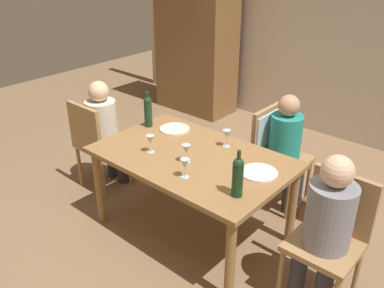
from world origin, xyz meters
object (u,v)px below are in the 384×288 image
wine_bottle_tall_green (148,111)px  armoire_cabinet (196,34)px  wine_glass_far (227,135)px  dinner_plate_host (259,173)px  chair_far_right (272,143)px  wine_glass_near_right (150,140)px  wine_bottle_dark_red (238,176)px  person_woman_host (327,224)px  person_man_guest (287,144)px  wine_glass_centre (186,150)px  person_man_bearded (104,126)px  wine_glass_near_left (185,164)px  dining_table (192,165)px  chair_left_end (96,140)px  dinner_plate_guest_left (175,129)px  handbag (313,206)px  chair_right_end (331,231)px

wine_bottle_tall_green → armoire_cabinet: bearing=120.1°
wine_glass_far → dinner_plate_host: bearing=-23.7°
armoire_cabinet → chair_far_right: 2.56m
wine_glass_near_right → wine_bottle_dark_red: bearing=-3.6°
person_woman_host → person_man_guest: size_ratio=1.04×
chair_far_right → wine_glass_near_right: chair_far_right is taller
person_man_guest → wine_glass_centre: person_man_guest is taller
person_man_guest → wine_glass_far: size_ratio=7.30×
wine_bottle_dark_red → wine_glass_far: 0.73m
person_woman_host → person_man_bearded: bearing=-1.3°
wine_bottle_dark_red → wine_glass_near_left: 0.42m
dining_table → person_man_guest: 0.95m
armoire_cabinet → chair_left_end: armoire_cabinet is taller
person_man_guest → dinner_plate_guest_left: 1.02m
person_man_bearded → handbag: bearing=24.5°
wine_bottle_tall_green → chair_left_end: bearing=-151.5°
chair_left_end → wine_glass_near_left: (1.34, -0.20, 0.31)m
armoire_cabinet → person_woman_host: (3.03, -2.27, -0.44)m
wine_glass_near_right → wine_glass_far: size_ratio=1.00×
chair_left_end → person_woman_host: size_ratio=0.81×
wine_bottle_tall_green → chair_far_right: bearing=37.8°
chair_right_end → dinner_plate_guest_left: size_ratio=3.40×
person_man_bearded → wine_glass_near_left: 1.39m
wine_glass_near_left → handbag: 1.46m
wine_bottle_tall_green → wine_glass_centre: wine_bottle_tall_green is taller
wine_bottle_dark_red → person_man_bearded: bearing=171.6°
chair_left_end → dinner_plate_host: 1.73m
armoire_cabinet → wine_bottle_tall_green: armoire_cabinet is taller
wine_bottle_dark_red → wine_glass_near_right: wine_bottle_dark_red is taller
chair_right_end → wine_bottle_tall_green: (-1.83, 0.08, 0.35)m
dinner_plate_guest_left → handbag: size_ratio=0.97×
dining_table → handbag: dining_table is taller
armoire_cabinet → chair_far_right: size_ratio=2.37×
wine_bottle_tall_green → dinner_plate_host: 1.24m
person_woman_host → person_man_bearded: (-2.31, 0.05, -0.01)m
armoire_cabinet → person_woman_host: 3.81m
person_woman_host → wine_bottle_dark_red: size_ratio=3.35×
dinner_plate_host → chair_right_end: bearing=-2.1°
armoire_cabinet → person_man_bearded: armoire_cabinet is taller
dining_table → dinner_plate_guest_left: bearing=148.6°
person_man_bearded → dinner_plate_guest_left: size_ratio=4.08×
chair_left_end → handbag: (1.85, 0.96, -0.42)m
person_woman_host → dinner_plate_guest_left: (-1.60, 0.30, 0.09)m
wine_glass_near_left → dinner_plate_guest_left: bearing=138.3°
dinner_plate_host → armoire_cabinet: bearing=138.7°
chair_left_end → handbag: 2.13m
wine_glass_far → person_man_bearded: bearing=-167.6°
handbag → dinner_plate_guest_left: bearing=-152.2°
wine_glass_near_left → chair_right_end: bearing=21.1°
wine_glass_far → wine_glass_centre: bearing=-99.7°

